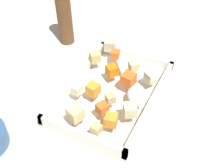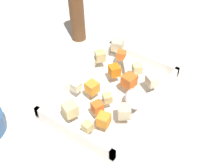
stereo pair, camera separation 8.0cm
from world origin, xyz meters
The scene contains 19 objects.
ground_plane centered at (0.00, 0.00, 0.00)m, with size 4.00×4.00×0.00m, color beige.
baking_dish centered at (0.01, 0.01, 0.01)m, with size 0.36×0.25×0.04m.
carrot_chunk_front_center centered at (0.05, -0.02, 0.06)m, with size 0.03×0.03×0.03m, color orange.
carrot_chunk_mid_left centered at (-0.02, 0.05, 0.06)m, with size 0.03×0.03×0.03m, color orange.
carrot_chunk_center centered at (-0.11, -0.03, 0.06)m, with size 0.02×0.02×0.02m, color orange.
carrot_chunk_near_left centered at (-0.04, -0.01, 0.06)m, with size 0.03×0.03×0.03m, color orange.
carrot_chunk_near_spoon centered at (0.12, 0.07, 0.06)m, with size 0.03×0.03×0.03m, color orange.
carrot_chunk_far_left centered at (0.10, 0.03, 0.06)m, with size 0.03×0.03×0.03m, color orange.
potato_chunk_under_handle centered at (-0.15, -0.07, 0.06)m, with size 0.03×0.03×0.03m, color beige.
potato_chunk_heap_side centered at (-0.09, 0.04, 0.06)m, with size 0.03×0.03×0.03m, color #E0CC89.
potato_chunk_back_center centered at (0.16, 0.05, 0.06)m, with size 0.02×0.02×0.02m, color tan.
potato_chunk_corner_sw centered at (-0.06, 0.10, 0.06)m, with size 0.03×0.03×0.03m, color beige.
potato_chunk_corner_se centered at (-0.07, -0.08, 0.06)m, with size 0.03×0.03×0.03m, color tan.
potato_chunk_heap_top centered at (0.15, -0.02, 0.06)m, with size 0.03×0.03×0.03m, color #E0CC89.
potato_chunk_corner_nw centered at (0.07, -0.06, 0.06)m, with size 0.02×0.02×0.02m, color beige.
potato_chunk_far_right centered at (0.06, 0.03, 0.06)m, with size 0.02×0.02×0.02m, color tan.
potato_chunk_corner_ne centered at (0.08, 0.10, 0.06)m, with size 0.03×0.03×0.03m, color beige.
serving_spoon centered at (0.01, 0.08, 0.05)m, with size 0.20×0.17×0.02m.
pepper_mill centered at (-0.18, -0.25, 0.11)m, with size 0.05×0.05×0.23m.
Camera 1 is at (0.53, 0.27, 0.61)m, focal length 47.10 mm.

